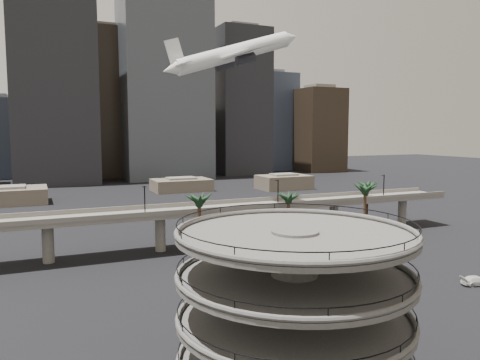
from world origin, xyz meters
name	(u,v)px	position (x,y,z in m)	size (l,w,h in m)	color
ground	(374,353)	(0.00, 0.00, 0.00)	(700.00, 700.00, 0.00)	black
parking_ramp	(294,298)	(-13.00, -4.00, 9.84)	(22.20, 22.20, 17.35)	#4F4D4A
overpass	(209,213)	(0.00, 55.00, 7.34)	(130.00, 9.30, 14.70)	#67645C
palm_trees	(311,194)	(21.48, 47.47, 11.30)	(54.40, 18.40, 14.00)	#4C3420
low_buildings	(150,188)	(6.89, 142.30, 2.86)	(135.00, 27.50, 6.80)	brown
skyline	(132,104)	(15.11, 217.09, 39.79)	(269.00, 86.00, 108.96)	gray
airborne_jet	(233,54)	(11.41, 68.01, 44.37)	(37.72, 33.45, 14.76)	white
car_a	(313,293)	(3.44, 18.31, 0.66)	(1.57, 3.89, 1.33)	#A23B17
car_b	(296,287)	(2.30, 21.42, 0.80)	(1.69, 4.86, 1.60)	black
car_c	(477,281)	(31.41, 12.16, 0.76)	(2.14, 5.26, 1.53)	white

